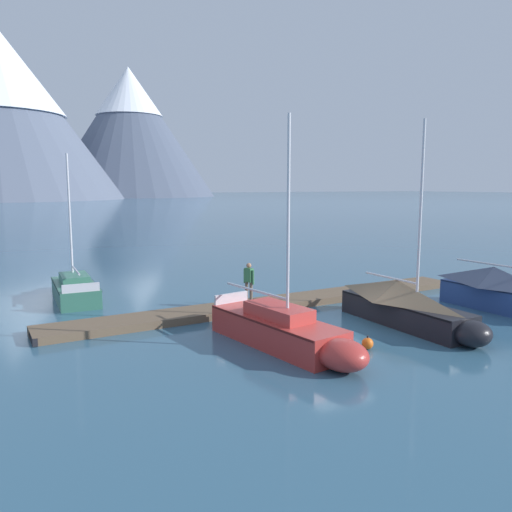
{
  "coord_description": "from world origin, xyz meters",
  "views": [
    {
      "loc": [
        -10.94,
        -14.86,
        5.3
      ],
      "look_at": [
        0.0,
        6.0,
        2.0
      ],
      "focal_mm": 35.37,
      "sensor_mm": 36.0,
      "label": 1
    }
  ],
  "objects_px": {
    "sailboat_nearest_berth": "(74,288)",
    "sailboat_mid_dock_starboard": "(504,291)",
    "sailboat_second_berth": "(286,331)",
    "sailboat_mid_dock_port": "(407,305)",
    "person_on_dock": "(249,280)",
    "mooring_buoy_channel_marker": "(367,343)"
  },
  "relations": [
    {
      "from": "sailboat_nearest_berth",
      "to": "sailboat_mid_dock_starboard",
      "type": "bearing_deg",
      "value": -35.06
    },
    {
      "from": "sailboat_second_berth",
      "to": "sailboat_mid_dock_port",
      "type": "xyz_separation_m",
      "value": [
        5.47,
        0.22,
        0.22
      ]
    },
    {
      "from": "sailboat_mid_dock_port",
      "to": "sailboat_mid_dock_starboard",
      "type": "xyz_separation_m",
      "value": [
        5.19,
        -0.29,
        0.09
      ]
    },
    {
      "from": "sailboat_mid_dock_starboard",
      "to": "sailboat_second_berth",
      "type": "bearing_deg",
      "value": 179.6
    },
    {
      "from": "sailboat_second_berth",
      "to": "sailboat_mid_dock_port",
      "type": "bearing_deg",
      "value": 2.3
    },
    {
      "from": "sailboat_second_berth",
      "to": "person_on_dock",
      "type": "xyz_separation_m",
      "value": [
        1.44,
        5.5,
        0.67
      ]
    },
    {
      "from": "person_on_dock",
      "to": "mooring_buoy_channel_marker",
      "type": "relative_size",
      "value": 3.64
    },
    {
      "from": "sailboat_nearest_berth",
      "to": "sailboat_mid_dock_port",
      "type": "xyz_separation_m",
      "value": [
        10.52,
        -10.73,
        0.29
      ]
    },
    {
      "from": "sailboat_nearest_berth",
      "to": "sailboat_second_berth",
      "type": "bearing_deg",
      "value": -65.26
    },
    {
      "from": "person_on_dock",
      "to": "sailboat_second_berth",
      "type": "bearing_deg",
      "value": -104.64
    },
    {
      "from": "sailboat_nearest_berth",
      "to": "person_on_dock",
      "type": "distance_m",
      "value": 8.5
    },
    {
      "from": "sailboat_mid_dock_starboard",
      "to": "person_on_dock",
      "type": "bearing_deg",
      "value": 148.86
    },
    {
      "from": "sailboat_mid_dock_starboard",
      "to": "mooring_buoy_channel_marker",
      "type": "bearing_deg",
      "value": -171.73
    },
    {
      "from": "sailboat_second_berth",
      "to": "person_on_dock",
      "type": "bearing_deg",
      "value": 75.36
    },
    {
      "from": "sailboat_second_berth",
      "to": "mooring_buoy_channel_marker",
      "type": "xyz_separation_m",
      "value": [
        2.34,
        -1.28,
        -0.4
      ]
    },
    {
      "from": "sailboat_mid_dock_starboard",
      "to": "person_on_dock",
      "type": "xyz_separation_m",
      "value": [
        -9.23,
        5.57,
        0.36
      ]
    },
    {
      "from": "sailboat_mid_dock_starboard",
      "to": "person_on_dock",
      "type": "relative_size",
      "value": 4.08
    },
    {
      "from": "sailboat_mid_dock_starboard",
      "to": "mooring_buoy_channel_marker",
      "type": "relative_size",
      "value": 14.85
    },
    {
      "from": "sailboat_second_berth",
      "to": "sailboat_mid_dock_starboard",
      "type": "height_order",
      "value": "sailboat_second_berth"
    },
    {
      "from": "sailboat_nearest_berth",
      "to": "person_on_dock",
      "type": "height_order",
      "value": "sailboat_nearest_berth"
    },
    {
      "from": "sailboat_mid_dock_starboard",
      "to": "sailboat_nearest_berth",
      "type": "bearing_deg",
      "value": 144.94
    },
    {
      "from": "person_on_dock",
      "to": "mooring_buoy_channel_marker",
      "type": "distance_m",
      "value": 6.93
    }
  ]
}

